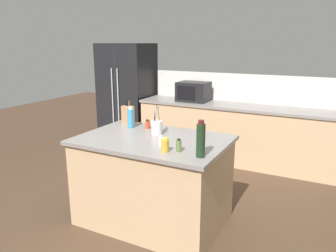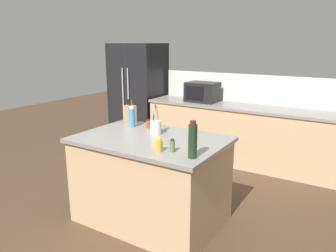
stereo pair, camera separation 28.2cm
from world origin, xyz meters
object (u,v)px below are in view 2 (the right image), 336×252
object	(u,v)px
wine_bottle	(193,140)
spice_jar_paprika	(148,124)
utensil_crock	(156,127)
microwave	(202,92)
refrigerator	(138,94)
spice_jar_oregano	(172,146)
honey_jar	(159,145)
knife_block	(130,114)
dish_soap_bottle	(132,117)
salt_shaker	(157,141)

from	to	relation	value
wine_bottle	spice_jar_paprika	distance (m)	1.09
utensil_crock	wine_bottle	world-z (taller)	wine_bottle
wine_bottle	utensil_crock	bearing A→B (deg)	146.57
microwave	wine_bottle	xyz separation A→B (m)	(1.13, -2.50, -0.01)
refrigerator	wine_bottle	size ratio (longest dim) A/B	5.73
microwave	spice_jar_oregano	distance (m)	2.62
refrigerator	utensil_crock	bearing A→B (deg)	-49.37
refrigerator	spice_jar_paprika	world-z (taller)	refrigerator
honey_jar	spice_jar_oregano	xyz separation A→B (m)	(0.11, 0.06, -0.00)
knife_block	microwave	bearing A→B (deg)	103.80
utensil_crock	spice_jar_paprika	size ratio (longest dim) A/B	3.07
dish_soap_bottle	honey_jar	bearing A→B (deg)	-37.46
microwave	utensil_crock	size ratio (longest dim) A/B	1.59
salt_shaker	spice_jar_oregano	distance (m)	0.23
salt_shaker	spice_jar_paprika	distance (m)	0.67
knife_block	salt_shaker	xyz separation A→B (m)	(0.77, -0.58, -0.06)
microwave	knife_block	size ratio (longest dim) A/B	1.75
spice_jar_oregano	spice_jar_paprika	size ratio (longest dim) A/B	1.16
microwave	spice_jar_paprika	distance (m)	1.90
wine_bottle	microwave	bearing A→B (deg)	114.25
salt_shaker	honey_jar	size ratio (longest dim) A/B	0.82
salt_shaker	spice_jar_paprika	bearing A→B (deg)	131.80
dish_soap_bottle	wine_bottle	xyz separation A→B (m)	(1.09, -0.56, 0.04)
knife_block	honey_jar	xyz separation A→B (m)	(0.88, -0.71, -0.05)
refrigerator	microwave	size ratio (longest dim) A/B	3.70
spice_jar_paprika	honey_jar	bearing A→B (deg)	-48.54
microwave	spice_jar_oregano	world-z (taller)	microwave
dish_soap_bottle	microwave	bearing A→B (deg)	91.14
spice_jar_oregano	utensil_crock	bearing A→B (deg)	138.11
honey_jar	wine_bottle	world-z (taller)	wine_bottle
refrigerator	spice_jar_oregano	xyz separation A→B (m)	(2.26, -2.51, 0.06)
salt_shaker	honey_jar	world-z (taller)	honey_jar
refrigerator	knife_block	world-z (taller)	refrigerator
salt_shaker	knife_block	bearing A→B (deg)	143.02
dish_soap_bottle	salt_shaker	size ratio (longest dim) A/B	2.32
knife_block	wine_bottle	size ratio (longest dim) A/B	0.88
salt_shaker	honey_jar	bearing A→B (deg)	-49.85
honey_jar	spice_jar_paprika	size ratio (longest dim) A/B	1.25
microwave	honey_jar	distance (m)	2.64
microwave	wine_bottle	distance (m)	2.74
utensil_crock	salt_shaker	xyz separation A→B (m)	(0.24, -0.34, -0.03)
salt_shaker	refrigerator	bearing A→B (deg)	129.91
refrigerator	dish_soap_bottle	world-z (taller)	refrigerator
utensil_crock	wine_bottle	xyz separation A→B (m)	(0.68, -0.45, 0.07)
refrigerator	microwave	bearing A→B (deg)	-2.16
refrigerator	honey_jar	size ratio (longest dim) A/B	14.47
utensil_crock	honey_jar	xyz separation A→B (m)	(0.35, -0.47, -0.02)
dish_soap_bottle	salt_shaker	xyz separation A→B (m)	(0.64, -0.44, -0.07)
utensil_crock	dish_soap_bottle	distance (m)	0.42
knife_block	spice_jar_paprika	size ratio (longest dim) A/B	2.78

